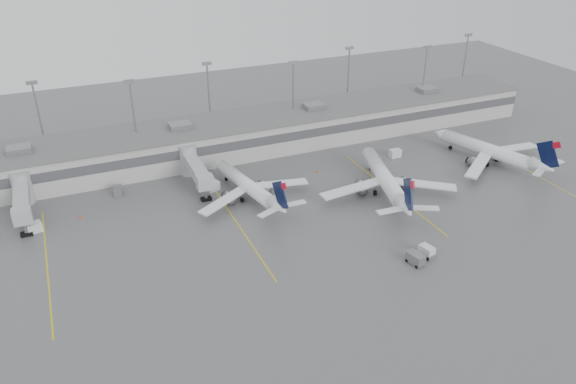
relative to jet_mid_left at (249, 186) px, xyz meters
name	(u,v)px	position (x,y,z in m)	size (l,w,h in m)	color
ground	(380,271)	(11.88, -33.20, -2.94)	(260.00, 260.00, 0.00)	#545457
terminal	(260,132)	(11.87, 24.78, 1.23)	(152.00, 17.00, 9.45)	#B1B1AC
light_masts	(251,95)	(11.88, 30.55, 9.09)	(142.40, 8.00, 20.60)	gray
jet_bridge_left	(22,195)	(-43.62, 12.52, 0.93)	(4.00, 17.20, 7.00)	#949699
jet_bridge_right	(193,166)	(-8.62, 12.52, 0.93)	(4.00, 17.20, 7.00)	#949699
stand_markings	(319,207)	(11.88, -9.20, -2.94)	(105.25, 40.00, 0.01)	#DAC00C
jet_mid_left	(249,186)	(0.00, 0.00, 0.00)	(25.60, 28.97, 9.46)	white
jet_mid_right	(386,179)	(27.65, -9.30, 0.41)	(28.76, 32.67, 10.80)	white
jet_far_right	(492,151)	(58.90, -6.19, 0.30)	(27.39, 31.20, 10.42)	white
baggage_tug	(426,252)	(21.79, -32.61, -2.16)	(2.62, 3.47, 2.01)	silver
baggage_cart	(415,258)	(18.59, -33.81, -1.87)	(2.51, 3.54, 2.06)	slate
gse_uld_a	(34,227)	(-42.18, 3.68, -1.98)	(2.73, 1.82, 1.93)	silver
gse_uld_b	(213,186)	(-6.00, 6.68, -1.98)	(2.71, 1.81, 1.92)	silver
gse_uld_c	(395,153)	(40.07, 5.92, -1.98)	(2.72, 1.82, 1.93)	silver
gse_loader	(118,191)	(-25.23, 12.80, -2.04)	(1.79, 2.87, 1.79)	slate
cone_a	(80,216)	(-33.71, 5.67, -2.54)	(0.50, 0.50, 0.80)	#F74505
cone_b	(237,197)	(-2.39, 1.28, -2.62)	(0.40, 0.40, 0.64)	#F74505
cone_c	(317,171)	(18.74, 5.76, -2.56)	(0.48, 0.48, 0.76)	#F74505
cone_d	(465,143)	(61.15, 5.55, -2.61)	(0.41, 0.41, 0.66)	#F74505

